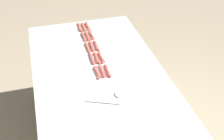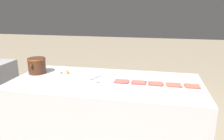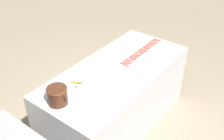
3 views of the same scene
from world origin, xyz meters
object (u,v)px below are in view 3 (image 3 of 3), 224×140
(bean_pot, at_px, (57,95))
(carrot, at_px, (74,82))
(hot_dog_10, at_px, (153,40))
(hot_dog_4, at_px, (129,63))
(hot_dog_11, at_px, (146,45))
(hot_dog_1, at_px, (151,47))
(hot_dog_14, at_px, (124,61))
(serving_spoon, at_px, (114,73))
(hot_dog_3, at_px, (137,57))
(hot_dog_9, at_px, (127,62))
(hot_dog_7, at_px, (142,51))
(hot_dog_5, at_px, (155,41))
(hot_dog_8, at_px, (135,56))
(hot_dog_0, at_px, (157,42))
(hot_dog_6, at_px, (149,46))
(hot_dog_2, at_px, (144,52))
(hot_dog_13, at_px, (132,55))
(hot_dog_12, at_px, (139,50))

(bean_pot, bearing_deg, carrot, -74.02)
(hot_dog_10, distance_m, bean_pot, 1.76)
(hot_dog_4, distance_m, hot_dog_11, 0.54)
(hot_dog_1, bearing_deg, hot_dog_14, 81.87)
(hot_dog_11, bearing_deg, serving_spoon, 92.73)
(hot_dog_3, bearing_deg, hot_dog_9, 78.35)
(hot_dog_7, bearing_deg, hot_dog_10, -83.87)
(hot_dog_14, bearing_deg, hot_dog_3, -112.75)
(hot_dog_1, bearing_deg, bean_pot, 84.06)
(hot_dog_10, xyz_separation_m, carrot, (0.18, 1.42, 0.00))
(hot_dog_3, distance_m, hot_dog_5, 0.53)
(hot_dog_8, height_order, hot_dog_11, same)
(hot_dog_0, relative_size, hot_dog_14, 1.00)
(hot_dog_1, height_order, hot_dog_8, same)
(hot_dog_6, bearing_deg, bean_pot, 85.40)
(hot_dog_2, distance_m, hot_dog_11, 0.19)
(hot_dog_3, xyz_separation_m, serving_spoon, (0.03, 0.46, -0.00))
(hot_dog_9, distance_m, carrot, 0.75)
(hot_dog_4, bearing_deg, hot_dog_11, -82.20)
(serving_spoon, distance_m, carrot, 0.49)
(carrot, bearing_deg, hot_dog_6, -100.17)
(hot_dog_0, bearing_deg, hot_dog_3, 89.79)
(hot_dog_5, bearing_deg, hot_dog_1, 102.87)
(hot_dog_5, bearing_deg, hot_dog_11, 79.24)
(hot_dog_11, distance_m, serving_spoon, 0.81)
(hot_dog_13, height_order, bean_pot, bean_pot)
(hot_dog_12, bearing_deg, hot_dog_14, 89.75)
(hot_dog_5, xyz_separation_m, hot_dog_10, (0.04, -0.00, 0.00))
(bean_pot, bearing_deg, hot_dog_2, -96.68)
(hot_dog_1, distance_m, hot_dog_7, 0.18)
(hot_dog_11, bearing_deg, hot_dog_4, 97.80)
(hot_dog_10, bearing_deg, hot_dog_9, 93.13)
(hot_dog_6, bearing_deg, hot_dog_5, -89.64)
(hot_dog_5, bearing_deg, bean_pot, 85.90)
(hot_dog_9, bearing_deg, hot_dog_2, -96.09)
(hot_dog_9, height_order, hot_dog_11, same)
(hot_dog_14, bearing_deg, hot_dog_1, -98.13)
(hot_dog_9, bearing_deg, hot_dog_10, -86.87)
(hot_dog_2, bearing_deg, hot_dog_12, 3.04)
(hot_dog_2, distance_m, bean_pot, 1.42)
(hot_dog_4, bearing_deg, hot_dog_0, -89.89)
(hot_dog_0, xyz_separation_m, hot_dog_2, (0.00, 0.36, 0.00))
(hot_dog_14, height_order, carrot, carrot)
(hot_dog_3, distance_m, hot_dog_8, 0.04)
(bean_pot, distance_m, carrot, 0.36)
(hot_dog_4, relative_size, hot_dog_5, 1.00)
(hot_dog_7, distance_m, carrot, 1.09)
(hot_dog_7, xyz_separation_m, hot_dog_11, (0.03, -0.17, 0.00))
(hot_dog_6, xyz_separation_m, bean_pot, (0.13, 1.58, 0.09))
(hot_dog_2, xyz_separation_m, carrot, (0.26, 1.07, 0.00))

